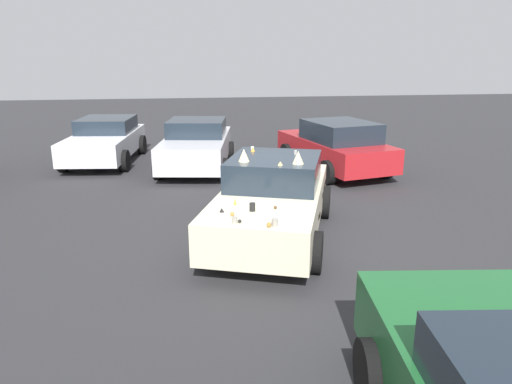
# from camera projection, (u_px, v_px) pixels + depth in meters

# --- Properties ---
(ground_plane) EXTENTS (60.00, 60.00, 0.00)m
(ground_plane) POSITION_uv_depth(u_px,v_px,m) (272.00, 237.00, 8.94)
(ground_plane) COLOR #2D2D30
(art_car_decorated) EXTENTS (4.64, 3.10, 1.71)m
(art_car_decorated) POSITION_uv_depth(u_px,v_px,m) (273.00, 199.00, 8.78)
(art_car_decorated) COLOR beige
(art_car_decorated) RESTS_ON ground
(parked_sedan_row_back_center) EXTENTS (4.34, 2.51, 1.45)m
(parked_sedan_row_back_center) POSITION_uv_depth(u_px,v_px,m) (197.00, 145.00, 14.12)
(parked_sedan_row_back_center) COLOR silver
(parked_sedan_row_back_center) RESTS_ON ground
(parked_sedan_behind_left) EXTENTS (4.32, 2.36, 1.37)m
(parked_sedan_behind_left) POSITION_uv_depth(u_px,v_px,m) (105.00, 140.00, 15.03)
(parked_sedan_behind_left) COLOR white
(parked_sedan_behind_left) RESTS_ON ground
(parked_sedan_row_back_far) EXTENTS (4.42, 2.69, 1.50)m
(parked_sedan_row_back_far) POSITION_uv_depth(u_px,v_px,m) (335.00, 146.00, 13.74)
(parked_sedan_row_back_far) COLOR red
(parked_sedan_row_back_far) RESTS_ON ground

